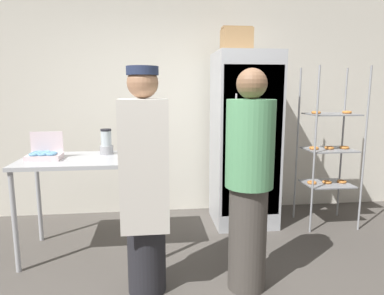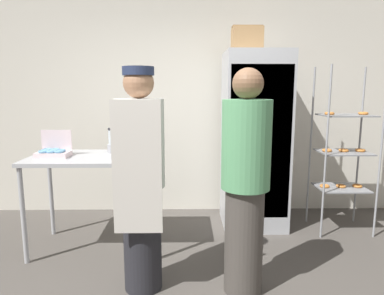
# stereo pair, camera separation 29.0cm
# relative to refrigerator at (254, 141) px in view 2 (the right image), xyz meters

# --- Properties ---
(back_wall) EXTENTS (6.40, 0.12, 2.82)m
(back_wall) POSITION_rel_refrigerator_xyz_m (-0.81, 0.56, 0.41)
(back_wall) COLOR silver
(back_wall) RESTS_ON ground_plane
(refrigerator) EXTENTS (0.70, 0.70, 1.99)m
(refrigerator) POSITION_rel_refrigerator_xyz_m (0.00, 0.00, 0.00)
(refrigerator) COLOR #ADAFB5
(refrigerator) RESTS_ON ground_plane
(baking_rack) EXTENTS (0.59, 0.47, 1.82)m
(baking_rack) POSITION_rel_refrigerator_xyz_m (0.95, -0.18, -0.10)
(baking_rack) COLOR #93969B
(baking_rack) RESTS_ON ground_plane
(prep_counter) EXTENTS (1.21, 0.72, 0.94)m
(prep_counter) POSITION_rel_refrigerator_xyz_m (-1.68, -0.59, -0.16)
(prep_counter) COLOR #ADAFB5
(prep_counter) RESTS_ON ground_plane
(donut_box) EXTENTS (0.30, 0.21, 0.25)m
(donut_box) POSITION_rel_refrigerator_xyz_m (-2.05, -0.62, -0.01)
(donut_box) COLOR silver
(donut_box) RESTS_ON prep_counter
(blender_pitcher) EXTENTS (0.13, 0.13, 0.25)m
(blender_pitcher) POSITION_rel_refrigerator_xyz_m (-1.52, -0.41, 0.05)
(blender_pitcher) COLOR #99999E
(blender_pitcher) RESTS_ON prep_counter
(cardboard_storage_box) EXTENTS (0.33, 0.27, 0.27)m
(cardboard_storage_box) POSITION_rel_refrigerator_xyz_m (-0.11, 0.03, 1.12)
(cardboard_storage_box) COLOR #A87F51
(cardboard_storage_box) RESTS_ON refrigerator
(person_baker) EXTENTS (0.37, 0.39, 1.74)m
(person_baker) POSITION_rel_refrigerator_xyz_m (-1.12, -1.32, -0.09)
(person_baker) COLOR #232328
(person_baker) RESTS_ON ground_plane
(person_customer) EXTENTS (0.37, 0.37, 1.73)m
(person_customer) POSITION_rel_refrigerator_xyz_m (-0.33, -1.37, -0.11)
(person_customer) COLOR #47423D
(person_customer) RESTS_ON ground_plane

